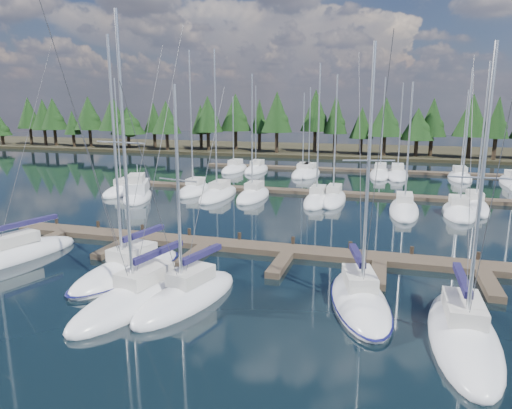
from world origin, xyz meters
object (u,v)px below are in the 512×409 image
(front_sailboat_5, at_px, (463,335))
(motor_yacht_left, at_px, (137,194))
(front_sailboat_0, at_px, (6,257))
(front_sailboat_4, at_px, (360,300))
(front_sailboat_2, at_px, (140,296))
(front_sailboat_1, at_px, (129,270))
(front_sailboat_3, at_px, (187,297))
(main_dock, at_px, (288,253))

(front_sailboat_5, xyz_separation_m, motor_yacht_left, (-30.00, 23.79, 0.20))
(front_sailboat_0, distance_m, front_sailboat_4, 22.67)
(front_sailboat_2, height_order, front_sailboat_5, front_sailboat_2)
(front_sailboat_0, relative_size, front_sailboat_4, 1.12)
(front_sailboat_1, xyz_separation_m, front_sailboat_3, (5.05, -2.58, -0.00))
(front_sailboat_5, bearing_deg, front_sailboat_2, -178.72)
(front_sailboat_5, bearing_deg, front_sailboat_4, 152.55)
(front_sailboat_4, bearing_deg, main_dock, 128.27)
(front_sailboat_2, bearing_deg, front_sailboat_1, 129.78)
(front_sailboat_2, xyz_separation_m, front_sailboat_5, (15.53, 0.35, -0.01))
(main_dock, bearing_deg, front_sailboat_4, -51.73)
(front_sailboat_1, height_order, front_sailboat_3, front_sailboat_1)
(front_sailboat_0, bearing_deg, front_sailboat_4, -0.89)
(main_dock, distance_m, front_sailboat_2, 10.95)
(front_sailboat_1, height_order, motor_yacht_left, front_sailboat_1)
(front_sailboat_0, height_order, motor_yacht_left, front_sailboat_0)
(front_sailboat_0, xyz_separation_m, front_sailboat_1, (8.99, 0.16, -0.01))
(front_sailboat_1, relative_size, front_sailboat_5, 1.11)
(front_sailboat_0, relative_size, front_sailboat_3, 1.29)
(front_sailboat_2, distance_m, front_sailboat_4, 11.32)
(front_sailboat_0, bearing_deg, front_sailboat_5, -5.69)
(front_sailboat_1, bearing_deg, motor_yacht_left, 119.41)
(front_sailboat_3, xyz_separation_m, motor_yacht_left, (-16.84, 23.50, 0.20))
(front_sailboat_1, bearing_deg, main_dock, 35.62)
(main_dock, xyz_separation_m, front_sailboat_0, (-17.47, -6.23, 0.09))
(front_sailboat_2, relative_size, front_sailboat_5, 1.14)
(front_sailboat_2, xyz_separation_m, front_sailboat_3, (2.37, 0.64, -0.01))
(front_sailboat_1, height_order, front_sailboat_4, front_sailboat_1)
(front_sailboat_0, bearing_deg, motor_yacht_left, 97.56)
(front_sailboat_1, bearing_deg, front_sailboat_2, -50.22)
(main_dock, bearing_deg, front_sailboat_3, -111.58)
(front_sailboat_1, bearing_deg, front_sailboat_0, -178.96)
(front_sailboat_0, xyz_separation_m, front_sailboat_4, (22.67, -0.35, -0.01))
(main_dock, xyz_separation_m, front_sailboat_5, (9.74, -8.95, 0.08))
(front_sailboat_1, relative_size, motor_yacht_left, 1.58)
(front_sailboat_4, bearing_deg, front_sailboat_0, 179.11)
(front_sailboat_3, relative_size, motor_yacht_left, 1.28)
(main_dock, height_order, front_sailboat_3, front_sailboat_3)
(front_sailboat_5, bearing_deg, main_dock, 137.43)
(front_sailboat_3, height_order, motor_yacht_left, front_sailboat_3)
(front_sailboat_4, distance_m, motor_yacht_left, 33.28)
(front_sailboat_0, distance_m, motor_yacht_left, 21.27)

